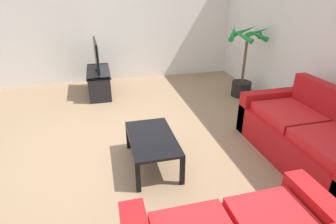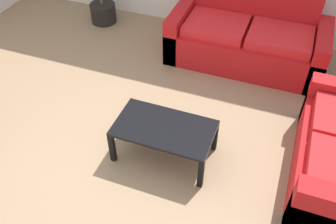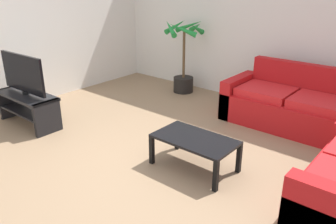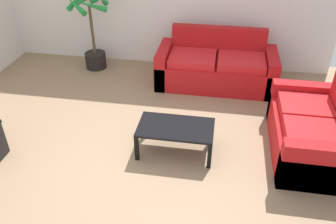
% 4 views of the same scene
% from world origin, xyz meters
% --- Properties ---
extents(ground_plane, '(6.60, 6.60, 0.00)m').
position_xyz_m(ground_plane, '(0.00, 0.00, 0.00)').
color(ground_plane, '#937556').
extents(wall_back, '(6.00, 0.06, 2.70)m').
position_xyz_m(wall_back, '(0.00, 3.00, 1.35)').
color(wall_back, silver).
rests_on(wall_back, ground).
extents(wall_left, '(0.06, 6.00, 2.70)m').
position_xyz_m(wall_left, '(-3.00, 0.00, 1.35)').
color(wall_left, silver).
rests_on(wall_left, ground).
extents(couch_main, '(1.97, 0.90, 0.90)m').
position_xyz_m(couch_main, '(0.98, 2.28, 0.30)').
color(couch_main, red).
rests_on(couch_main, ground).
extents(tv_stand, '(1.10, 0.45, 0.49)m').
position_xyz_m(tv_stand, '(-2.12, -0.22, 0.32)').
color(tv_stand, black).
rests_on(tv_stand, ground).
extents(tv, '(0.99, 0.10, 0.60)m').
position_xyz_m(tv, '(-2.12, -0.21, 0.80)').
color(tv, black).
rests_on(tv, tv_stand).
extents(coffee_table, '(0.95, 0.54, 0.39)m').
position_xyz_m(coffee_table, '(0.57, 0.35, 0.34)').
color(coffee_table, black).
rests_on(coffee_table, ground).
extents(potted_palm, '(0.78, 0.80, 1.38)m').
position_xyz_m(potted_palm, '(-1.28, 2.55, 0.60)').
color(potted_palm, black).
rests_on(potted_palm, ground).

